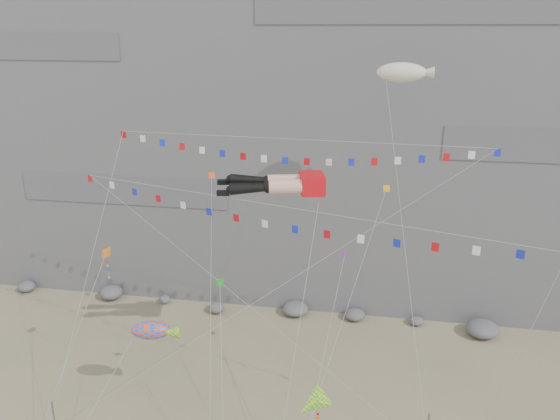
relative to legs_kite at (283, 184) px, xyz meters
The scene contains 13 objects.
cliff 27.90m from the legs_kite, 91.32° to the left, with size 80.00×28.00×50.00m, color slate.
talus_boulders 20.30m from the legs_kite, 92.99° to the left, with size 60.00×3.00×1.20m, color #5E5E63, non-canonical shape.
legs_kite is the anchor object (origin of this frame).
flag_banner_upper 3.98m from the legs_kite, 80.03° to the left, with size 30.58×12.25×27.96m.
flag_banner_lower 2.80m from the legs_kite, 84.29° to the right, with size 33.22×10.66×21.14m.
harlequin_kite 14.24m from the legs_kite, 169.88° to the right, with size 3.80×8.16×14.15m.
fish_windsock 14.24m from the legs_kite, 153.01° to the right, with size 6.43×6.91×10.02m.
delta_kite 14.87m from the legs_kite, 67.51° to the right, with size 3.32×4.85×7.91m.
blimp_windsock 12.92m from the legs_kite, 40.54° to the left, with size 5.33×14.74×28.30m.
small_kite_a 6.45m from the legs_kite, 158.91° to the left, with size 3.72×13.97×21.66m.
small_kite_b 7.14m from the legs_kite, ahead, with size 2.62×12.09×16.69m.
small_kite_c 8.37m from the legs_kite, 128.90° to the right, with size 2.65×8.12×13.55m.
small_kite_d 7.68m from the legs_kite, 16.88° to the left, with size 6.17×15.50×22.83m.
Camera 1 is at (6.81, -31.77, 27.84)m, focal length 35.00 mm.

